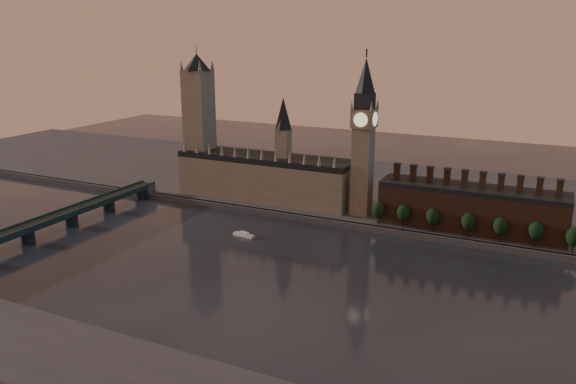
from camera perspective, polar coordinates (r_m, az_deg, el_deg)
name	(u,v)px	position (r m, az deg, el deg)	size (l,w,h in m)	color
ground	(272,279)	(288.35, -1.61, -8.84)	(900.00, 900.00, 0.00)	black
north_bank	(376,190)	(444.04, 8.95, 0.19)	(900.00, 182.00, 4.00)	#494A4F
palace_of_westminster	(265,175)	(405.86, -2.30, 1.76)	(130.00, 30.30, 74.00)	gray
victoria_tower	(199,118)	(427.12, -9.02, 7.41)	(24.00, 24.00, 108.00)	gray
big_ben	(364,136)	(365.54, 7.69, 5.69)	(15.00, 15.00, 107.00)	gray
chimney_block	(471,208)	(359.91, 18.09, -1.52)	(110.00, 25.00, 37.00)	#543120
embankment_tree_0	(379,210)	(357.12, 9.22, -1.78)	(8.60, 8.60, 14.88)	black
embankment_tree_1	(404,213)	(353.09, 11.67, -2.12)	(8.60, 8.60, 14.88)	black
embankment_tree_2	(433,217)	(349.85, 14.51, -2.47)	(8.60, 8.60, 14.88)	black
embankment_tree_3	(469,222)	(346.76, 17.89, -2.91)	(8.60, 8.60, 14.88)	black
embankment_tree_4	(501,226)	(344.81, 20.78, -3.29)	(8.60, 8.60, 14.88)	black
embankment_tree_5	(536,231)	(344.24, 23.88, -3.66)	(8.60, 8.60, 14.88)	black
embankment_tree_6	(574,237)	(343.58, 27.06, -4.09)	(8.60, 8.60, 14.88)	black
westminster_bridge	(46,224)	(376.24, -23.34, -2.97)	(14.00, 200.00, 11.55)	#1D2D29
river_boat	(244,235)	(346.51, -4.51, -4.35)	(14.36, 5.55, 2.80)	silver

